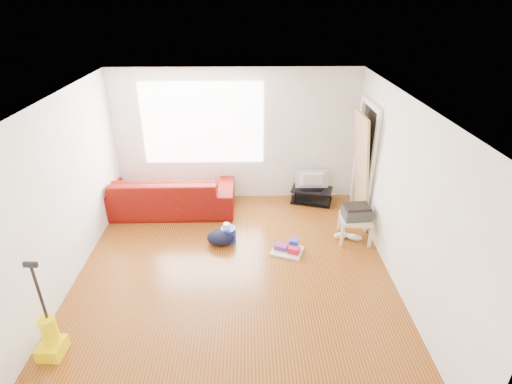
{
  "coord_description": "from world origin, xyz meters",
  "views": [
    {
      "loc": [
        0.22,
        -4.58,
        3.67
      ],
      "look_at": [
        0.33,
        0.6,
        1.05
      ],
      "focal_mm": 28.0,
      "sensor_mm": 36.0,
      "label": 1
    }
  ],
  "objects_px": {
    "bucket": "(229,241)",
    "backpack": "(221,244)",
    "side_table": "(355,221)",
    "cleaning_tray": "(288,249)",
    "sofa": "(169,210)",
    "vacuum": "(50,337)",
    "tv_stand": "(312,195)"
  },
  "relations": [
    {
      "from": "bucket",
      "to": "backpack",
      "type": "distance_m",
      "value": 0.14
    },
    {
      "from": "bucket",
      "to": "side_table",
      "type": "bearing_deg",
      "value": 0.8
    },
    {
      "from": "cleaning_tray",
      "to": "backpack",
      "type": "xyz_separation_m",
      "value": [
        -1.07,
        0.24,
        -0.05
      ]
    },
    {
      "from": "sofa",
      "to": "vacuum",
      "type": "height_order",
      "value": "vacuum"
    },
    {
      "from": "cleaning_tray",
      "to": "backpack",
      "type": "distance_m",
      "value": 1.09
    },
    {
      "from": "sofa",
      "to": "cleaning_tray",
      "type": "distance_m",
      "value": 2.51
    },
    {
      "from": "cleaning_tray",
      "to": "vacuum",
      "type": "height_order",
      "value": "vacuum"
    },
    {
      "from": "tv_stand",
      "to": "bucket",
      "type": "height_order",
      "value": "tv_stand"
    },
    {
      "from": "sofa",
      "to": "side_table",
      "type": "xyz_separation_m",
      "value": [
        3.21,
        -1.02,
        0.33
      ]
    },
    {
      "from": "bucket",
      "to": "cleaning_tray",
      "type": "xyz_separation_m",
      "value": [
        0.95,
        -0.32,
        0.05
      ]
    },
    {
      "from": "bucket",
      "to": "backpack",
      "type": "bearing_deg",
      "value": -147.31
    },
    {
      "from": "bucket",
      "to": "vacuum",
      "type": "distance_m",
      "value": 2.91
    },
    {
      "from": "sofa",
      "to": "bucket",
      "type": "xyz_separation_m",
      "value": [
        1.15,
        -1.05,
        0.0
      ]
    },
    {
      "from": "sofa",
      "to": "backpack",
      "type": "distance_m",
      "value": 1.53
    },
    {
      "from": "tv_stand",
      "to": "backpack",
      "type": "bearing_deg",
      "value": -123.5
    },
    {
      "from": "backpack",
      "to": "tv_stand",
      "type": "bearing_deg",
      "value": 39.81
    },
    {
      "from": "backpack",
      "to": "vacuum",
      "type": "height_order",
      "value": "vacuum"
    },
    {
      "from": "sofa",
      "to": "backpack",
      "type": "xyz_separation_m",
      "value": [
        1.03,
        -1.13,
        0.0
      ]
    },
    {
      "from": "tv_stand",
      "to": "cleaning_tray",
      "type": "relative_size",
      "value": 1.5
    },
    {
      "from": "side_table",
      "to": "bucket",
      "type": "distance_m",
      "value": 2.09
    },
    {
      "from": "sofa",
      "to": "cleaning_tray",
      "type": "relative_size",
      "value": 4.32
    },
    {
      "from": "side_table",
      "to": "vacuum",
      "type": "bearing_deg",
      "value": -150.46
    },
    {
      "from": "sofa",
      "to": "tv_stand",
      "type": "distance_m",
      "value": 2.72
    },
    {
      "from": "bucket",
      "to": "cleaning_tray",
      "type": "distance_m",
      "value": 1.0
    },
    {
      "from": "tv_stand",
      "to": "vacuum",
      "type": "bearing_deg",
      "value": -117.62
    },
    {
      "from": "sofa",
      "to": "vacuum",
      "type": "relative_size",
      "value": 2.0
    },
    {
      "from": "side_table",
      "to": "vacuum",
      "type": "distance_m",
      "value": 4.54
    },
    {
      "from": "sofa",
      "to": "vacuum",
      "type": "bearing_deg",
      "value": 77.29
    },
    {
      "from": "sofa",
      "to": "cleaning_tray",
      "type": "height_order",
      "value": "sofa"
    },
    {
      "from": "tv_stand",
      "to": "side_table",
      "type": "height_order",
      "value": "side_table"
    },
    {
      "from": "tv_stand",
      "to": "backpack",
      "type": "distance_m",
      "value": 2.18
    },
    {
      "from": "cleaning_tray",
      "to": "bucket",
      "type": "bearing_deg",
      "value": 161.19
    }
  ]
}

